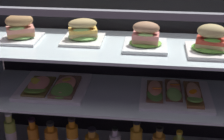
# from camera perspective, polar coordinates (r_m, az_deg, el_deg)

# --- Properties ---
(case_frame) EXTENTS (1.38, 0.47, 0.90)m
(case_frame) POSITION_cam_1_polar(r_m,az_deg,el_deg) (1.75, 0.49, 0.09)
(case_frame) COLOR gray
(case_frame) RESTS_ON ground
(riser_lower_tier) EXTENTS (1.30, 0.40, 0.37)m
(riser_lower_tier) POSITION_cam_1_polar(r_m,az_deg,el_deg) (1.78, 0.00, -9.60)
(riser_lower_tier) COLOR silver
(riser_lower_tier) RESTS_ON case_base_deck
(shelf_lower_glass) EXTENTS (1.32, 0.42, 0.01)m
(shelf_lower_glass) POSITION_cam_1_polar(r_m,az_deg,el_deg) (1.68, 0.00, -4.19)
(shelf_lower_glass) COLOR silver
(shelf_lower_glass) RESTS_ON riser_lower_tier
(riser_upper_tier) EXTENTS (1.30, 0.40, 0.24)m
(riser_upper_tier) POSITION_cam_1_polar(r_m,az_deg,el_deg) (1.62, 0.00, -0.22)
(riser_upper_tier) COLOR silver
(riser_upper_tier) RESTS_ON shelf_lower_glass
(shelf_upper_glass) EXTENTS (1.32, 0.42, 0.01)m
(shelf_upper_glass) POSITION_cam_1_polar(r_m,az_deg,el_deg) (1.57, 0.00, 4.01)
(shelf_upper_glass) COLOR silver
(shelf_upper_glass) RESTS_ON riser_upper_tier
(plated_roll_sandwich_far_right) EXTENTS (0.18, 0.18, 0.13)m
(plated_roll_sandwich_far_right) POSITION_cam_1_polar(r_m,az_deg,el_deg) (1.67, -15.22, 6.55)
(plated_roll_sandwich_far_right) COLOR white
(plated_roll_sandwich_far_right) RESTS_ON shelf_upper_glass
(plated_roll_sandwich_center) EXTENTS (0.19, 0.19, 0.11)m
(plated_roll_sandwich_center) POSITION_cam_1_polar(r_m,az_deg,el_deg) (1.61, -4.93, 6.27)
(plated_roll_sandwich_center) COLOR white
(plated_roll_sandwich_center) RESTS_ON shelf_upper_glass
(plated_roll_sandwich_near_right_corner) EXTENTS (0.20, 0.20, 0.12)m
(plated_roll_sandwich_near_right_corner) POSITION_cam_1_polar(r_m,az_deg,el_deg) (1.53, 5.69, 5.31)
(plated_roll_sandwich_near_right_corner) COLOR white
(plated_roll_sandwich_near_right_corner) RESTS_ON shelf_upper_glass
(plated_roll_sandwich_right_of_center) EXTENTS (0.20, 0.20, 0.13)m
(plated_roll_sandwich_right_of_center) POSITION_cam_1_polar(r_m,az_deg,el_deg) (1.52, 16.26, 4.38)
(plated_roll_sandwich_right_of_center) COLOR white
(plated_roll_sandwich_right_of_center) RESTS_ON shelf_upper_glass
(open_sandwich_tray_near_left_corner) EXTENTS (0.34, 0.32, 0.06)m
(open_sandwich_tray_near_left_corner) POSITION_cam_1_polar(r_m,az_deg,el_deg) (1.72, -9.94, -2.77)
(open_sandwich_tray_near_left_corner) COLOR white
(open_sandwich_tray_near_left_corner) RESTS_ON shelf_lower_glass
(open_sandwich_tray_far_right) EXTENTS (0.34, 0.32, 0.06)m
(open_sandwich_tray_far_right) POSITION_cam_1_polar(r_m,az_deg,el_deg) (1.66, 10.58, -3.91)
(open_sandwich_tray_far_right) COLOR white
(open_sandwich_tray_far_right) RESTS_ON shelf_lower_glass
(juice_bottle_back_right) EXTENTS (0.06, 0.06, 0.24)m
(juice_bottle_back_right) POSITION_cam_1_polar(r_m,az_deg,el_deg) (1.93, -16.64, -10.47)
(juice_bottle_back_right) COLOR #B6D84A
(juice_bottle_back_right) RESTS_ON case_base_deck
(juice_bottle_back_center) EXTENTS (0.06, 0.06, 0.21)m
(juice_bottle_back_center) POSITION_cam_1_polar(r_m,az_deg,el_deg) (1.91, -13.03, -11.22)
(juice_bottle_back_center) COLOR orange
(juice_bottle_back_center) RESTS_ON case_base_deck
(juice_bottle_front_second) EXTENTS (0.06, 0.06, 0.24)m
(juice_bottle_front_second) POSITION_cam_1_polar(r_m,az_deg,el_deg) (1.84, -6.64, -11.63)
(juice_bottle_front_second) COLOR orange
(juice_bottle_front_second) RESTS_ON case_base_deck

